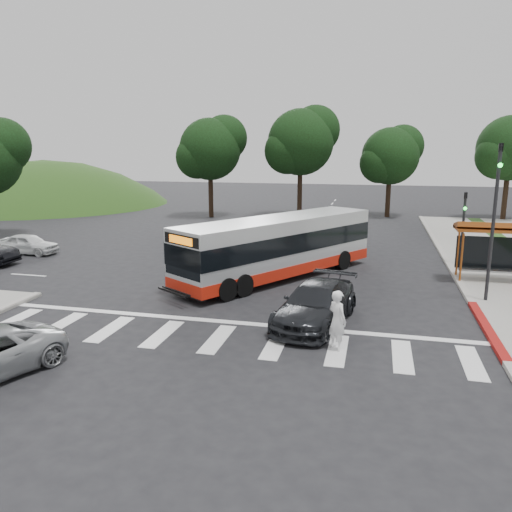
% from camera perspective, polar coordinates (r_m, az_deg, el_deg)
% --- Properties ---
extents(ground, '(140.00, 140.00, 0.00)m').
position_cam_1_polar(ground, '(21.63, -0.32, -4.71)').
color(ground, black).
rests_on(ground, ground).
extents(sidewalk_east, '(4.00, 40.00, 0.12)m').
position_cam_1_polar(sidewalk_east, '(29.39, 25.08, -1.20)').
color(sidewalk_east, gray).
rests_on(sidewalk_east, ground).
extents(curb_east, '(0.30, 40.00, 0.15)m').
position_cam_1_polar(curb_east, '(29.04, 21.22, -0.99)').
color(curb_east, '#9E9991').
rests_on(curb_east, ground).
extents(curb_east_red, '(0.32, 6.00, 0.15)m').
position_cam_1_polar(curb_east_red, '(19.54, 24.90, -7.54)').
color(curb_east_red, maroon).
rests_on(curb_east_red, ground).
extents(hillside_nw, '(44.00, 44.00, 10.00)m').
position_cam_1_polar(hillside_nw, '(62.58, -22.82, 5.51)').
color(hillside_nw, '#194115').
rests_on(hillside_nw, ground).
extents(crosswalk_ladder, '(18.00, 2.60, 0.01)m').
position_cam_1_polar(crosswalk_ladder, '(17.09, -4.42, -9.43)').
color(crosswalk_ladder, silver).
rests_on(crosswalk_ladder, ground).
extents(bus_shelter, '(4.20, 1.60, 2.86)m').
position_cam_1_polar(bus_shelter, '(26.14, 26.30, 2.27)').
color(bus_shelter, '#9F4C1A').
rests_on(bus_shelter, sidewalk_east).
extents(traffic_signal_ne_tall, '(0.18, 0.37, 6.50)m').
position_cam_1_polar(traffic_signal_ne_tall, '(22.19, 25.61, 4.76)').
color(traffic_signal_ne_tall, black).
rests_on(traffic_signal_ne_tall, ground).
extents(traffic_signal_ne_short, '(0.18, 0.37, 4.00)m').
position_cam_1_polar(traffic_signal_ne_short, '(29.19, 22.63, 3.76)').
color(traffic_signal_ne_short, black).
rests_on(traffic_signal_ne_short, ground).
extents(tree_ne_a, '(6.16, 5.74, 9.30)m').
position_cam_1_polar(tree_ne_a, '(49.40, 27.13, 11.03)').
color(tree_ne_a, black).
rests_on(tree_ne_a, parking_lot).
extents(tree_north_a, '(6.60, 6.15, 10.17)m').
position_cam_1_polar(tree_north_a, '(46.66, 5.24, 12.95)').
color(tree_north_a, black).
rests_on(tree_north_a, ground).
extents(tree_north_b, '(5.72, 5.33, 8.43)m').
position_cam_1_polar(tree_north_b, '(48.15, 15.19, 11.06)').
color(tree_north_b, black).
rests_on(tree_north_b, ground).
extents(tree_north_c, '(6.16, 5.74, 9.30)m').
position_cam_1_polar(tree_north_c, '(46.59, -5.17, 12.18)').
color(tree_north_c, black).
rests_on(tree_north_c, ground).
extents(transit_bus, '(8.32, 11.14, 3.00)m').
position_cam_1_polar(transit_bus, '(24.53, 2.60, 0.93)').
color(transit_bus, '#B9BCBF').
rests_on(transit_bus, ground).
extents(pedestrian, '(0.84, 0.83, 1.95)m').
position_cam_1_polar(pedestrian, '(16.10, 9.27, -7.26)').
color(pedestrian, white).
rests_on(pedestrian, ground).
extents(dark_sedan, '(3.08, 5.45, 1.49)m').
position_cam_1_polar(dark_sedan, '(18.37, 6.85, -5.47)').
color(dark_sedan, black).
rests_on(dark_sedan, ground).
extents(west_car_white, '(3.65, 1.52, 1.24)m').
position_cam_1_polar(west_car_white, '(33.21, -24.58, 1.26)').
color(west_car_white, silver).
rests_on(west_car_white, ground).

